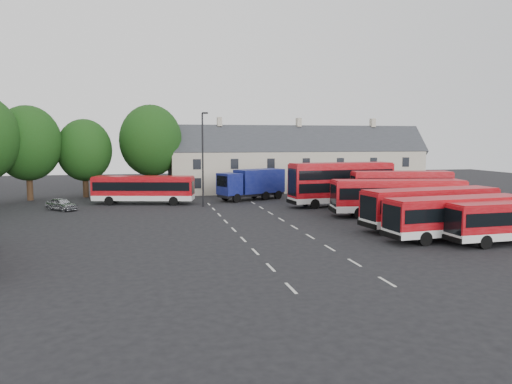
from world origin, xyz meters
TOP-DOWN VIEW (x-y plane):
  - ground at (0.00, 0.00)m, footprint 140.00×140.00m
  - lane_markings at (2.50, 2.00)m, footprint 5.15×33.80m
  - treeline at (-20.74, 19.36)m, footprint 29.92×32.59m
  - terrace_houses at (14.00, 30.00)m, footprint 35.70×7.13m
  - bus_row_b at (14.79, -5.31)m, footprint 10.97×3.51m
  - bus_row_c at (15.29, -1.13)m, footprint 11.65×3.93m
  - bus_row_d at (18.60, 2.75)m, footprint 9.76×2.28m
  - bus_row_e at (15.95, 5.42)m, footprint 12.33×4.49m
  - bus_dd_south at (17.95, 8.47)m, footprint 9.93×3.78m
  - bus_dd_north at (13.64, 13.43)m, footprint 11.49×3.67m
  - bus_north at (-6.98, 19.58)m, footprint 11.19×4.93m
  - box_truck at (5.51, 20.92)m, footprint 8.50×5.60m
  - silver_car at (-15.03, 16.34)m, footprint 3.65×3.69m
  - lamppost at (-0.80, 16.04)m, footprint 0.69×0.40m

SIDE VIEW (x-z plane):
  - ground at x=0.00m, z-range 0.00..0.00m
  - lane_markings at x=2.50m, z-range 0.00..0.01m
  - silver_car at x=-15.03m, z-range 0.00..1.26m
  - bus_row_d at x=18.60m, z-range 0.28..3.04m
  - bus_row_b at x=14.79m, z-range 0.31..3.35m
  - bus_north at x=-6.98m, z-range 0.31..3.40m
  - bus_row_c at x=15.29m, z-range 0.33..3.56m
  - box_truck at x=5.51m, z-range 0.22..3.79m
  - bus_row_e at x=15.95m, z-range 0.34..3.75m
  - bus_dd_south at x=17.95m, z-range 0.28..4.25m
  - bus_dd_north at x=13.64m, z-range 0.32..4.95m
  - terrace_houses at x=14.00m, z-range -1.17..8.89m
  - lamppost at x=-0.80m, z-range 0.33..10.26m
  - treeline at x=-20.74m, z-range 0.68..12.69m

